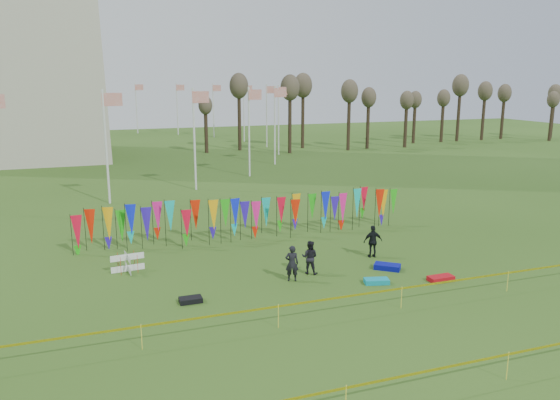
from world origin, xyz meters
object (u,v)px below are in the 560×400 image
object	(u,v)px
person_mid	(310,257)
kite_bag_turquoise	(377,281)
person_right	(373,241)
kite_bag_red	(441,278)
kite_bag_black	(191,300)
box_kite	(128,263)
kite_bag_blue	(387,267)
person_left	(292,263)

from	to	relation	value
person_mid	kite_bag_turquoise	bearing A→B (deg)	171.88
person_right	kite_bag_turquoise	world-z (taller)	person_right
kite_bag_red	kite_bag_black	bearing A→B (deg)	172.98
box_kite	kite_bag_red	bearing A→B (deg)	-24.33
kite_bag_red	kite_bag_black	world-z (taller)	kite_bag_red
kite_bag_blue	box_kite	bearing A→B (deg)	161.82
kite_bag_blue	person_mid	bearing A→B (deg)	169.23
person_mid	kite_bag_black	world-z (taller)	person_mid
person_right	kite_bag_blue	bearing A→B (deg)	92.86
kite_bag_blue	kite_bag_black	size ratio (longest dim) A/B	1.32
person_mid	person_right	bearing A→B (deg)	-128.95
kite_bag_red	kite_bag_black	size ratio (longest dim) A/B	1.28
person_mid	kite_bag_red	bearing A→B (deg)	-173.53
box_kite	person_right	xyz separation A→B (m)	(11.67, -1.95, 0.38)
person_mid	kite_bag_turquoise	distance (m)	3.18
box_kite	kite_bag_blue	size ratio (longest dim) A/B	0.73
person_left	person_mid	distance (m)	1.24
person_left	kite_bag_blue	bearing A→B (deg)	-164.25
kite_bag_black	person_mid	bearing A→B (deg)	14.07
kite_bag_turquoise	kite_bag_black	xyz separation A→B (m)	(-8.01, 0.69, -0.00)
person_mid	kite_bag_red	xyz separation A→B (m)	(5.12, -2.77, -0.67)
box_kite	kite_bag_red	world-z (taller)	box_kite
person_right	person_left	bearing A→B (deg)	28.85
person_mid	kite_bag_red	world-z (taller)	person_mid
person_right	kite_bag_blue	world-z (taller)	person_right
kite_bag_blue	kite_bag_red	distance (m)	2.55
person_left	kite_bag_red	world-z (taller)	person_left
person_mid	box_kite	bearing A→B (deg)	13.48
kite_bag_turquoise	person_left	bearing A→B (deg)	155.43
kite_bag_turquoise	person_right	bearing A→B (deg)	63.76
person_right	kite_bag_turquoise	size ratio (longest dim) A/B	1.54
box_kite	person_right	world-z (taller)	person_right
box_kite	person_left	world-z (taller)	person_left
box_kite	person_right	distance (m)	11.84
person_mid	person_right	xyz separation A→B (m)	(3.87, 1.12, 0.03)
person_left	kite_bag_black	xyz separation A→B (m)	(-4.65, -0.85, -0.71)
kite_bag_red	box_kite	bearing A→B (deg)	155.67
person_left	kite_bag_red	bearing A→B (deg)	177.63
kite_bag_blue	kite_bag_red	xyz separation A→B (m)	(1.47, -2.08, -0.02)
person_mid	person_right	size ratio (longest dim) A/B	0.96
person_right	person_mid	bearing A→B (deg)	26.00
kite_bag_red	kite_bag_turquoise	bearing A→B (deg)	167.10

